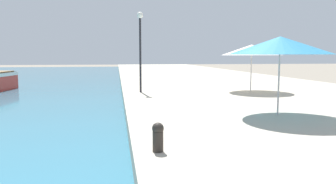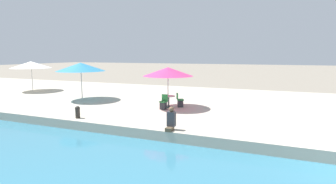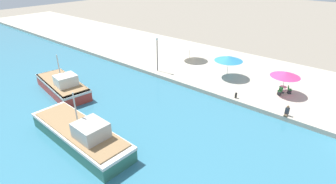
% 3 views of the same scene
% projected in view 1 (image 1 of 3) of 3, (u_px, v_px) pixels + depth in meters
% --- Properties ---
extents(quay_promenade, '(16.00, 90.00, 0.51)m').
position_uv_depth(quay_promenade, '(201.00, 79.00, 32.68)').
color(quay_promenade, '#BCB29E').
rests_on(quay_promenade, ground_plane).
extents(cafe_umbrella_white, '(3.55, 3.55, 2.77)m').
position_uv_depth(cafe_umbrella_white, '(280.00, 45.00, 11.28)').
color(cafe_umbrella_white, '#B7B7B7').
rests_on(cafe_umbrella_white, quay_promenade).
extents(cafe_umbrella_striped, '(3.52, 3.52, 2.74)m').
position_uv_depth(cafe_umbrella_striped, '(252.00, 50.00, 19.08)').
color(cafe_umbrella_striped, '#B7B7B7').
rests_on(cafe_umbrella_striped, quay_promenade).
extents(mooring_bollard, '(0.26, 0.26, 0.65)m').
position_uv_depth(mooring_bollard, '(158.00, 136.00, 7.19)').
color(mooring_bollard, '#2D2823').
rests_on(mooring_bollard, quay_promenade).
extents(lamppost, '(0.36, 0.36, 4.56)m').
position_uv_depth(lamppost, '(140.00, 38.00, 18.59)').
color(lamppost, '#232328').
rests_on(lamppost, quay_promenade).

